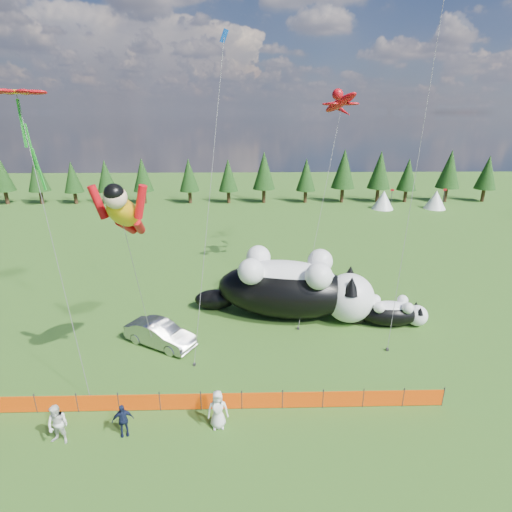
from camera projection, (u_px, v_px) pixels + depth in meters
The scene contains 15 objects.
ground at pixel (225, 372), 22.54m from camera, with size 160.00×160.00×0.00m, color #0D3609.
safety_fence at pixel (221, 401), 19.55m from camera, with size 22.06×0.06×1.10m.
tree_line at pixel (238, 178), 63.51m from camera, with size 90.00×4.00×8.00m, color black, non-canonical shape.
festival_tents at pixel (311, 200), 59.94m from camera, with size 50.00×3.20×2.80m, color white, non-canonical shape.
cat_large at pixel (293, 287), 28.16m from camera, with size 12.81×6.38×4.66m.
cat_small at pixel (393, 312), 27.32m from camera, with size 5.41×2.15×1.95m.
car at pixel (160, 334), 24.95m from camera, with size 1.63×4.67×1.54m, color #A4A4A8.
spectator_b at pixel (58, 425), 17.41m from camera, with size 0.95×0.56×1.96m, color white.
spectator_c at pixel (123, 420), 17.90m from camera, with size 0.95×0.49×1.62m, color #161E3D.
spectator_e at pixel (218, 410), 18.31m from camera, with size 0.95×0.62×1.95m, color white.
superhero_kite at pixel (124, 212), 19.08m from camera, with size 3.75×4.88×11.32m.
gecko_kite at pixel (340, 103), 31.25m from camera, with size 6.43×12.75×17.80m.
flower_kite at pixel (17, 96), 19.36m from camera, with size 4.91×6.07×15.50m.
diamond_kite_a at pixel (223, 54), 23.58m from camera, with size 2.20×7.61×19.41m.
diamond_kite_b at pixel (441, 14), 25.04m from camera, with size 4.45×8.66×23.06m.
Camera 1 is at (1.31, -19.02, 13.82)m, focal length 28.00 mm.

